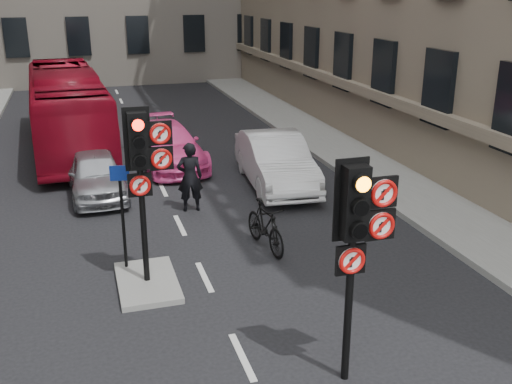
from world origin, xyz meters
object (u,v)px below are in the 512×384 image
motorcycle (265,226)px  signal_near (359,226)px  car_silver (96,174)px  car_white (276,161)px  signal_far (144,159)px  bus_red (67,109)px  info_sign (122,203)px  car_pink (167,145)px  motorcyclist (190,177)px

motorcycle → signal_near: bearing=-99.9°
car_silver → car_white: size_ratio=0.80×
signal_far → car_silver: signal_far is taller
bus_red → info_sign: size_ratio=4.63×
car_pink → motorcyclist: (-0.06, -4.53, 0.26)m
motorcyclist → info_sign: 3.90m
motorcyclist → signal_far: bearing=71.7°
signal_near → car_silver: (-3.40, 10.04, -1.92)m
signal_near → bus_red: signal_near is taller
signal_far → car_white: bearing=50.1°
signal_near → signal_far: bearing=123.0°
signal_near → info_sign: signal_near is taller
car_white → motorcycle: 4.69m
signal_far → car_white: signal_far is taller
car_white → info_sign: size_ratio=2.11×
signal_far → motorcycle: bearing=19.9°
car_pink → info_sign: (-2.10, -7.80, 0.89)m
car_white → motorcycle: car_white is taller
car_pink → motorcyclist: size_ratio=2.52×
motorcyclist → signal_near: bearing=100.5°
car_white → car_pink: size_ratio=1.00×
signal_far → signal_near: bearing=-57.0°
motorcyclist → info_sign: (-2.03, -3.27, 0.64)m
signal_near → car_pink: bearing=94.3°
signal_far → car_silver: size_ratio=0.92×
motorcyclist → info_sign: info_sign is taller
car_silver → car_pink: car_pink is taller
signal_near → info_sign: size_ratio=1.57×
car_silver → motorcycle: size_ratio=2.03×
car_white → car_pink: car_white is taller
car_silver → signal_far: bearing=-85.3°
car_silver → motorcyclist: size_ratio=2.02×
signal_near → car_white: 9.73m
motorcycle → motorcyclist: size_ratio=1.00×
car_silver → motorcycle: (3.58, -5.03, -0.09)m
signal_near → signal_far: 4.77m
car_white → motorcycle: (-1.71, -4.36, -0.22)m
signal_far → car_pink: size_ratio=0.74×
signal_near → motorcycle: (0.18, 5.01, -2.01)m
motorcycle → motorcyclist: 3.25m
bus_red → motorcyclist: size_ratio=5.53×
bus_red → car_silver: bearing=-86.2°
signal_near → info_sign: 5.71m
signal_near → car_white: size_ratio=0.74×
car_silver → info_sign: size_ratio=1.70×
motorcycle → motorcyclist: bearing=103.7°
signal_near → signal_far: size_ratio=1.00×
signal_near → motorcyclist: signal_near is taller
signal_far → motorcyclist: signal_far is taller
signal_near → signal_far: (-2.60, 4.00, 0.12)m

